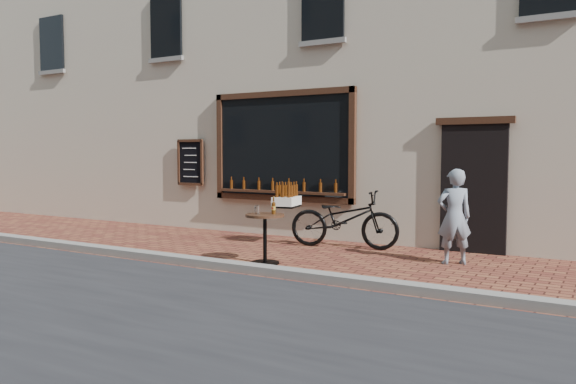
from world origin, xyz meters
The scene contains 6 objects.
ground centered at (0.00, 0.00, 0.00)m, with size 90.00×90.00×0.00m, color #5C271D.
kerb centered at (0.00, 0.20, 0.06)m, with size 90.00×0.25×0.12m, color slate.
shop_building centered at (0.00, 6.50, 5.00)m, with size 28.00×6.20×10.00m.
cargo_bicycle centered at (-0.25, 2.78, 0.53)m, with size 2.37×1.04×1.12m.
bistro_table centered at (-0.66, 0.84, 0.55)m, with size 0.60×0.60×1.04m.
pedestrian centered at (1.87, 2.29, 0.74)m, with size 0.54×0.35×1.47m, color slate.
Camera 1 is at (3.96, -6.41, 1.72)m, focal length 35.00 mm.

